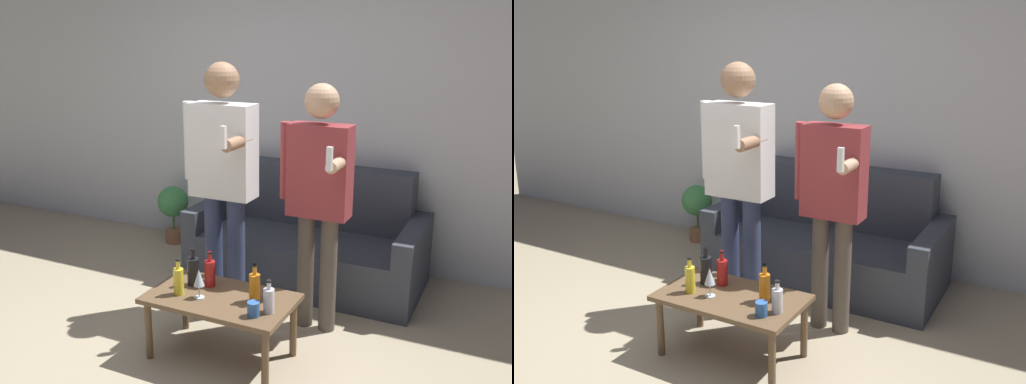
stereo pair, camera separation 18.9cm
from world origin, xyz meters
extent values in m
plane|color=tan|center=(0.00, 0.00, 0.00)|extent=(16.00, 16.00, 0.00)
cube|color=silver|center=(0.00, 2.13, 1.35)|extent=(8.00, 0.06, 2.70)
cube|color=#383D47|center=(0.34, 1.48, 0.19)|extent=(1.53, 0.62, 0.39)
cube|color=#383D47|center=(0.34, 1.91, 0.44)|extent=(1.53, 0.24, 0.89)
cube|color=#383D47|center=(-0.49, 1.60, 0.29)|extent=(0.14, 0.86, 0.57)
cube|color=#383D47|center=(1.18, 1.60, 0.29)|extent=(0.14, 0.86, 0.57)
cube|color=brown|center=(0.29, 0.30, 0.39)|extent=(0.88, 0.51, 0.03)
cylinder|color=brown|center=(-0.10, 0.10, 0.19)|extent=(0.04, 0.04, 0.37)
cylinder|color=brown|center=(0.68, 0.10, 0.19)|extent=(0.04, 0.04, 0.37)
cylinder|color=brown|center=(-0.10, 0.51, 0.19)|extent=(0.04, 0.04, 0.37)
cylinder|color=brown|center=(0.68, 0.51, 0.19)|extent=(0.04, 0.04, 0.37)
cylinder|color=#B21E1E|center=(0.16, 0.40, 0.49)|extent=(0.07, 0.07, 0.16)
cylinder|color=#B21E1E|center=(0.16, 0.40, 0.60)|extent=(0.03, 0.03, 0.06)
cylinder|color=black|center=(0.16, 0.40, 0.63)|extent=(0.03, 0.03, 0.01)
cylinder|color=orange|center=(0.50, 0.33, 0.49)|extent=(0.07, 0.07, 0.17)
cylinder|color=orange|center=(0.50, 0.33, 0.61)|extent=(0.03, 0.03, 0.07)
cylinder|color=black|center=(0.50, 0.33, 0.63)|extent=(0.03, 0.03, 0.01)
cylinder|color=silver|center=(0.63, 0.24, 0.48)|extent=(0.06, 0.06, 0.14)
cylinder|color=silver|center=(0.63, 0.24, 0.57)|extent=(0.02, 0.02, 0.05)
cylinder|color=black|center=(0.63, 0.24, 0.60)|extent=(0.03, 0.03, 0.01)
cylinder|color=black|center=(0.06, 0.37, 0.49)|extent=(0.08, 0.08, 0.17)
cylinder|color=black|center=(0.06, 0.37, 0.61)|extent=(0.03, 0.03, 0.07)
cylinder|color=black|center=(0.06, 0.37, 0.64)|extent=(0.03, 0.03, 0.01)
cylinder|color=yellow|center=(0.05, 0.22, 0.49)|extent=(0.06, 0.06, 0.16)
cylinder|color=yellow|center=(0.05, 0.22, 0.60)|extent=(0.02, 0.02, 0.06)
cylinder|color=black|center=(0.05, 0.22, 0.63)|extent=(0.03, 0.03, 0.01)
cylinder|color=silver|center=(0.19, 0.23, 0.41)|extent=(0.06, 0.06, 0.01)
cylinder|color=silver|center=(0.19, 0.23, 0.45)|extent=(0.01, 0.01, 0.07)
cone|color=silver|center=(0.19, 0.23, 0.53)|extent=(0.06, 0.06, 0.10)
cylinder|color=#3366B2|center=(0.58, 0.17, 0.45)|extent=(0.07, 0.07, 0.08)
cylinder|color=navy|center=(-0.08, 0.88, 0.42)|extent=(0.13, 0.13, 0.85)
cylinder|color=navy|center=(0.09, 0.88, 0.42)|extent=(0.13, 0.13, 0.85)
cube|color=white|center=(0.00, 0.88, 1.17)|extent=(0.45, 0.20, 0.64)
sphere|color=#9E7556|center=(0.00, 0.88, 1.63)|extent=(0.23, 0.23, 0.23)
cylinder|color=white|center=(-0.26, 0.88, 1.21)|extent=(0.08, 0.08, 0.54)
cylinder|color=#9E7556|center=(0.18, 0.73, 1.26)|extent=(0.08, 0.29, 0.08)
cube|color=white|center=(0.18, 0.56, 1.32)|extent=(0.03, 0.03, 0.14)
cylinder|color=brown|center=(0.60, 0.91, 0.40)|extent=(0.11, 0.11, 0.79)
cylinder|color=brown|center=(0.76, 0.91, 0.40)|extent=(0.11, 0.11, 0.79)
cube|color=#933338|center=(0.68, 0.91, 1.09)|extent=(0.40, 0.17, 0.59)
sphere|color=tan|center=(0.68, 0.91, 1.53)|extent=(0.22, 0.22, 0.22)
cylinder|color=#933338|center=(0.45, 0.91, 1.13)|extent=(0.07, 0.07, 0.50)
cylinder|color=tan|center=(0.84, 0.78, 1.18)|extent=(0.07, 0.26, 0.07)
cube|color=white|center=(0.84, 0.62, 1.24)|extent=(0.03, 0.03, 0.14)
cylinder|color=#936042|center=(-1.10, 1.86, 0.06)|extent=(0.16, 0.16, 0.13)
cylinder|color=#476B38|center=(-1.10, 1.86, 0.21)|extent=(0.02, 0.02, 0.17)
sphere|color=#428E4C|center=(-1.10, 1.86, 0.40)|extent=(0.29, 0.29, 0.29)
camera|label=1|loc=(1.85, -2.42, 1.92)|focal=40.00mm
camera|label=2|loc=(2.01, -2.33, 1.92)|focal=40.00mm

